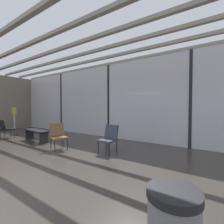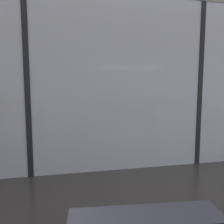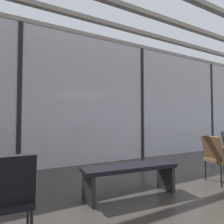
% 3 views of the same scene
% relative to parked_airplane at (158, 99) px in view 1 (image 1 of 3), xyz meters
% --- Properties ---
extents(glass_curtain_wall, '(14.00, 0.08, 3.45)m').
position_rel_parked_airplane_xyz_m(glass_curtain_wall, '(-0.63, -5.66, -0.33)').
color(glass_curtain_wall, silver).
rests_on(glass_curtain_wall, ground).
extents(window_mullion_0, '(0.10, 0.12, 3.45)m').
position_rel_parked_airplane_xyz_m(window_mullion_0, '(-4.13, -5.66, -0.33)').
color(window_mullion_0, black).
rests_on(window_mullion_0, ground).
extents(window_mullion_1, '(0.10, 0.12, 3.45)m').
position_rel_parked_airplane_xyz_m(window_mullion_1, '(-0.63, -5.66, -0.33)').
color(window_mullion_1, black).
rests_on(window_mullion_1, ground).
extents(window_mullion_2, '(0.10, 0.12, 3.45)m').
position_rel_parked_airplane_xyz_m(window_mullion_2, '(2.87, -5.66, -0.33)').
color(window_mullion_2, black).
rests_on(window_mullion_2, ground).
extents(ceiling_slats, '(13.72, 6.72, 0.10)m').
position_rel_parked_airplane_xyz_m(ceiling_slats, '(-0.63, -8.96, 1.44)').
color(ceiling_slats, gray).
rests_on(ceiling_slats, glass_curtain_wall).
extents(parked_airplane, '(13.90, 4.11, 4.11)m').
position_rel_parked_airplane_xyz_m(parked_airplane, '(0.00, 0.00, 0.00)').
color(parked_airplane, '#B2BCD6').
rests_on(parked_airplane, ground).
extents(lounge_chair_0, '(0.48, 0.53, 0.87)m').
position_rel_parked_airplane_xyz_m(lounge_chair_0, '(0.79, -7.68, -1.56)').
color(lounge_chair_0, '#33384C').
rests_on(lounge_chair_0, ground).
extents(lounge_chair_2, '(0.50, 0.54, 0.87)m').
position_rel_parked_airplane_xyz_m(lounge_chair_2, '(-4.42, -8.57, -1.56)').
color(lounge_chair_2, black).
rests_on(lounge_chair_2, ground).
extents(lounge_chair_3, '(0.65, 0.62, 0.87)m').
position_rel_parked_airplane_xyz_m(lounge_chair_3, '(-0.90, -8.33, -1.56)').
color(lounge_chair_3, brown).
rests_on(lounge_chair_3, ground).
extents(waiting_bench, '(1.53, 0.55, 0.47)m').
position_rel_parked_airplane_xyz_m(waiting_bench, '(-2.72, -8.08, -1.70)').
color(waiting_bench, black).
rests_on(waiting_bench, ground).
extents(info_sign, '(0.44, 0.32, 1.44)m').
position_rel_parked_airplane_xyz_m(info_sign, '(-5.07, -7.91, -1.38)').
color(info_sign, '#333333').
rests_on(info_sign, ground).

